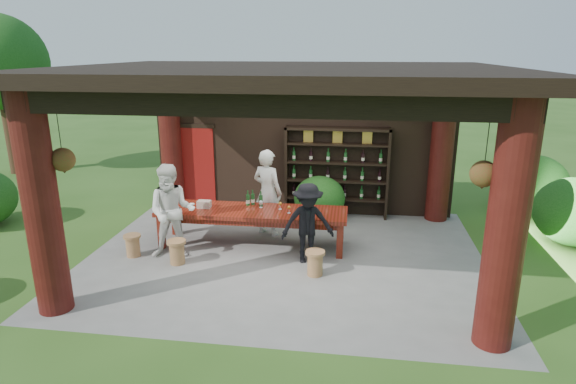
# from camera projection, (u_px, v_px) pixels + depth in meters

# --- Properties ---
(ground) EXTENTS (90.00, 90.00, 0.00)m
(ground) POSITION_uv_depth(u_px,v_px,m) (285.00, 256.00, 9.15)
(ground) COLOR #2D5119
(ground) RESTS_ON ground
(pavilion) EXTENTS (7.50, 6.00, 3.60)m
(pavilion) POSITION_uv_depth(u_px,v_px,m) (288.00, 141.00, 8.95)
(pavilion) COLOR slate
(pavilion) RESTS_ON ground
(wine_shelf) EXTENTS (2.37, 0.36, 2.09)m
(wine_shelf) POSITION_uv_depth(u_px,v_px,m) (336.00, 172.00, 11.06)
(wine_shelf) COLOR black
(wine_shelf) RESTS_ON ground
(tasting_table) EXTENTS (3.73, 0.99, 0.75)m
(tasting_table) POSITION_uv_depth(u_px,v_px,m) (252.00, 215.00, 9.47)
(tasting_table) COLOR #541A0C
(tasting_table) RESTS_ON ground
(stool_near_left) EXTENTS (0.34, 0.34, 0.45)m
(stool_near_left) POSITION_uv_depth(u_px,v_px,m) (177.00, 251.00, 8.77)
(stool_near_left) COLOR olive
(stool_near_left) RESTS_ON ground
(stool_near_right) EXTENTS (0.34, 0.34, 0.45)m
(stool_near_right) POSITION_uv_depth(u_px,v_px,m) (315.00, 262.00, 8.32)
(stool_near_right) COLOR olive
(stool_near_right) RESTS_ON ground
(stool_far_left) EXTENTS (0.32, 0.32, 0.43)m
(stool_far_left) POSITION_uv_depth(u_px,v_px,m) (133.00, 245.00, 9.08)
(stool_far_left) COLOR olive
(stool_far_left) RESTS_ON ground
(host) EXTENTS (0.78, 0.66, 1.82)m
(host) POSITION_uv_depth(u_px,v_px,m) (268.00, 192.00, 10.00)
(host) COLOR silver
(host) RESTS_ON ground
(guest_woman) EXTENTS (1.00, 0.85, 1.79)m
(guest_woman) POSITION_uv_depth(u_px,v_px,m) (172.00, 211.00, 8.89)
(guest_woman) COLOR silver
(guest_woman) RESTS_ON ground
(guest_man) EXTENTS (1.09, 0.81, 1.50)m
(guest_man) POSITION_uv_depth(u_px,v_px,m) (308.00, 223.00, 8.71)
(guest_man) COLOR black
(guest_man) RESTS_ON ground
(table_bottles) EXTENTS (0.35, 0.16, 0.31)m
(table_bottles) POSITION_uv_depth(u_px,v_px,m) (254.00, 198.00, 9.66)
(table_bottles) COLOR #194C1E
(table_bottles) RESTS_ON tasting_table
(table_glasses) EXTENTS (1.05, 0.32, 0.15)m
(table_glasses) POSITION_uv_depth(u_px,v_px,m) (285.00, 207.00, 9.37)
(table_glasses) COLOR silver
(table_glasses) RESTS_ON tasting_table
(napkin_basket) EXTENTS (0.26, 0.18, 0.14)m
(napkin_basket) POSITION_uv_depth(u_px,v_px,m) (204.00, 204.00, 9.54)
(napkin_basket) COLOR #BF6672
(napkin_basket) RESTS_ON tasting_table
(shrubs) EXTENTS (15.41, 7.76, 1.36)m
(shrubs) POSITION_uv_depth(u_px,v_px,m) (427.00, 216.00, 9.70)
(shrubs) COLOR #194C14
(shrubs) RESTS_ON ground
(trees) EXTENTS (21.76, 9.96, 4.80)m
(trees) POSITION_uv_depth(u_px,v_px,m) (446.00, 70.00, 9.55)
(trees) COLOR #3F2819
(trees) RESTS_ON ground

